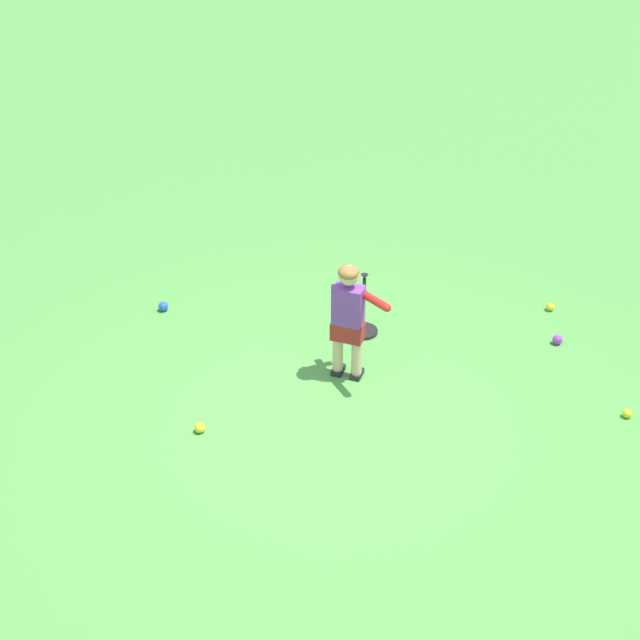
{
  "coord_description": "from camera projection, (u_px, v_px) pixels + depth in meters",
  "views": [
    {
      "loc": [
        -4.16,
        -3.22,
        4.27
      ],
      "look_at": [
        0.57,
        0.65,
        0.45
      ],
      "focal_mm": 47.13,
      "sensor_mm": 36.0,
      "label": 1
    }
  ],
  "objects": [
    {
      "name": "play_ball_center_lawn",
      "position": [
        627.0,
        413.0,
        6.77
      ],
      "size": [
        0.08,
        0.08,
        0.08
      ],
      "primitive_type": "sphere",
      "color": "yellow",
      "rests_on": "ground"
    },
    {
      "name": "child_batter",
      "position": [
        350.0,
        312.0,
        6.93
      ],
      "size": [
        0.36,
        0.61,
        1.08
      ],
      "color": "#232328",
      "rests_on": "ground"
    },
    {
      "name": "batting_tee",
      "position": [
        363.0,
        323.0,
        7.81
      ],
      "size": [
        0.28,
        0.28,
        0.62
      ],
      "color": "black",
      "rests_on": "ground"
    },
    {
      "name": "play_ball_far_right",
      "position": [
        557.0,
        340.0,
        7.68
      ],
      "size": [
        0.09,
        0.09,
        0.09
      ],
      "primitive_type": "sphere",
      "color": "purple",
      "rests_on": "ground"
    },
    {
      "name": "play_ball_far_left",
      "position": [
        200.0,
        428.0,
        6.61
      ],
      "size": [
        0.09,
        0.09,
        0.09
      ],
      "primitive_type": "sphere",
      "color": "yellow",
      "rests_on": "ground"
    },
    {
      "name": "play_ball_behind_batter",
      "position": [
        163.0,
        306.0,
        8.18
      ],
      "size": [
        0.1,
        0.1,
        0.1
      ],
      "primitive_type": "sphere",
      "color": "blue",
      "rests_on": "ground"
    },
    {
      "name": "ground_plane",
      "position": [
        338.0,
        424.0,
        6.72
      ],
      "size": [
        40.0,
        40.0,
        0.0
      ],
      "primitive_type": "plane",
      "color": "#519942"
    },
    {
      "name": "play_ball_near_batter",
      "position": [
        550.0,
        307.0,
        8.18
      ],
      "size": [
        0.08,
        0.08,
        0.08
      ],
      "primitive_type": "sphere",
      "color": "yellow",
      "rests_on": "ground"
    }
  ]
}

